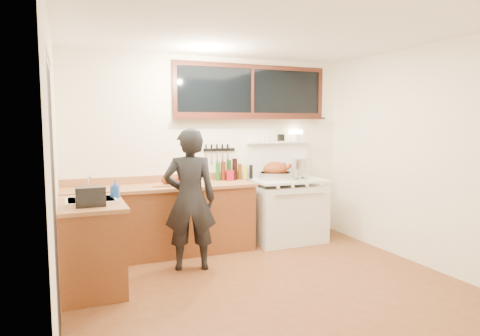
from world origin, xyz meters
name	(u,v)px	position (x,y,z in m)	size (l,w,h in m)	color
ground_plane	(266,285)	(0.00, 0.00, -0.01)	(4.00, 3.50, 0.02)	brown
room_shell	(267,127)	(0.00, 0.00, 1.65)	(4.10, 3.60, 2.65)	white
counter_back	(161,220)	(-0.80, 1.45, 0.45)	(2.44, 0.64, 1.00)	brown
counter_left	(91,244)	(-1.70, 0.62, 0.45)	(0.64, 1.09, 0.90)	brown
sink_unit	(91,205)	(-1.68, 0.70, 0.85)	(0.50, 0.45, 0.37)	white
vintage_stove	(286,209)	(1.00, 1.41, 0.47)	(1.02, 0.74, 1.59)	white
back_window	(252,97)	(0.60, 1.72, 2.06)	(2.32, 0.13, 0.77)	black
left_doorway	(55,206)	(-1.99, -0.55, 1.09)	(0.02, 1.04, 2.17)	black
knife_strip	(218,150)	(0.08, 1.73, 1.31)	(0.46, 0.03, 0.28)	black
man	(190,199)	(-0.60, 0.78, 0.82)	(0.68, 0.53, 1.64)	black
soap_bottle	(115,189)	(-1.43, 0.76, 0.99)	(0.11, 0.11, 0.19)	blue
toaster	(90,196)	(-1.70, 0.36, 0.99)	(0.27, 0.19, 0.19)	black
cutting_board	(171,181)	(-0.68, 1.42, 0.95)	(0.49, 0.41, 0.14)	#A0683F
roast_turkey	(276,172)	(0.83, 1.43, 1.00)	(0.55, 0.49, 0.25)	silver
stockpot	(301,167)	(1.36, 1.62, 1.03)	(0.30, 0.30, 0.27)	silver
saucepan	(292,173)	(1.18, 1.56, 0.96)	(0.20, 0.29, 0.12)	silver
pot_lid	(303,179)	(1.18, 1.27, 0.91)	(0.28, 0.28, 0.04)	silver
coffee_tin	(230,176)	(0.19, 1.55, 0.97)	(0.11, 0.09, 0.14)	maroon
pitcher	(204,176)	(-0.19, 1.53, 0.98)	(0.12, 0.12, 0.17)	white
bottle_cluster	(232,171)	(0.25, 1.63, 1.03)	(0.56, 0.07, 0.30)	black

